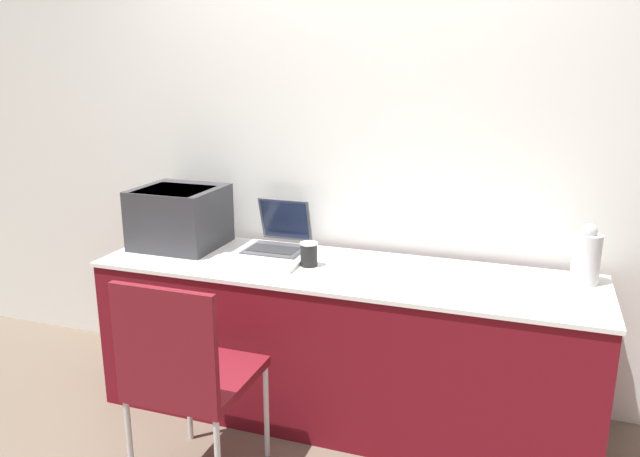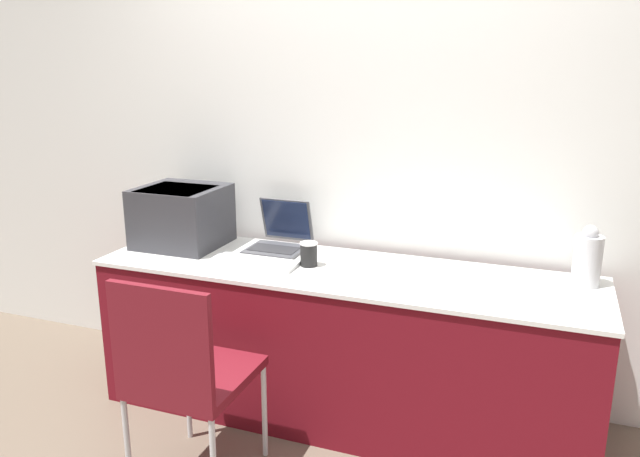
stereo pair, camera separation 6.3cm
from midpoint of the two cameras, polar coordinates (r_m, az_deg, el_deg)
ground_plane at (r=3.05m, az=-0.58°, el=-19.39°), size 14.00×14.00×0.00m
wall_back at (r=3.23m, az=3.77°, el=7.49°), size 8.00×0.05×2.60m
table at (r=3.11m, az=1.41°, el=-10.42°), size 2.39×0.65×0.77m
printer at (r=3.38m, az=-13.25°, el=1.23°), size 0.43×0.41×0.31m
laptop_left at (r=3.27m, az=-4.40°, el=-0.95°), size 0.28×0.32×0.25m
external_keyboard at (r=3.04m, az=-6.63°, el=-3.12°), size 0.43×0.15×0.02m
coffee_cup at (r=2.99m, az=-1.63°, el=-2.36°), size 0.09×0.09×0.12m
metal_pitcher at (r=2.97m, az=22.63°, el=-2.40°), size 0.12×0.12×0.27m
chair at (r=2.58m, az=-12.79°, el=-12.51°), size 0.43×0.48×0.94m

